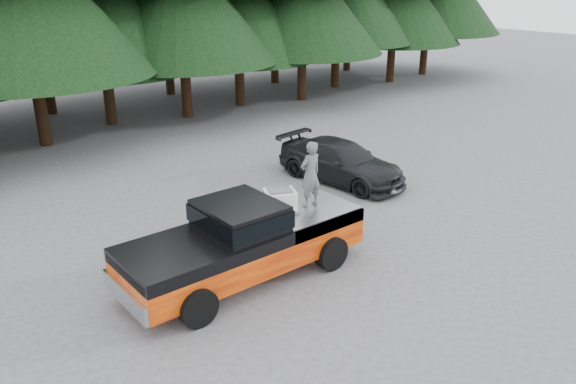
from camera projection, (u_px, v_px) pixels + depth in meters
ground at (282, 271)px, 13.52m from camera, size 120.00×120.00×0.00m
pickup_truck at (245, 252)px, 13.02m from camera, size 6.00×2.04×1.33m
truck_cab at (240, 215)px, 12.60m from camera, size 1.66×1.90×0.59m
air_compressor at (280, 201)px, 13.47m from camera, size 0.92×0.85×0.50m
man_on_bed at (310, 174)px, 13.56m from camera, size 0.61×0.40×1.65m
parked_car at (341, 162)px, 19.11m from camera, size 2.51×4.92×1.37m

